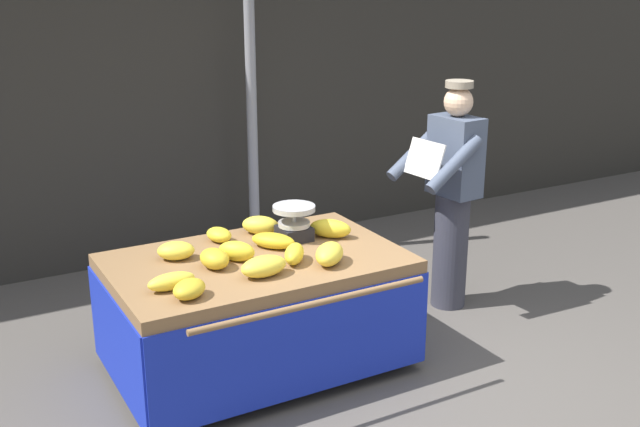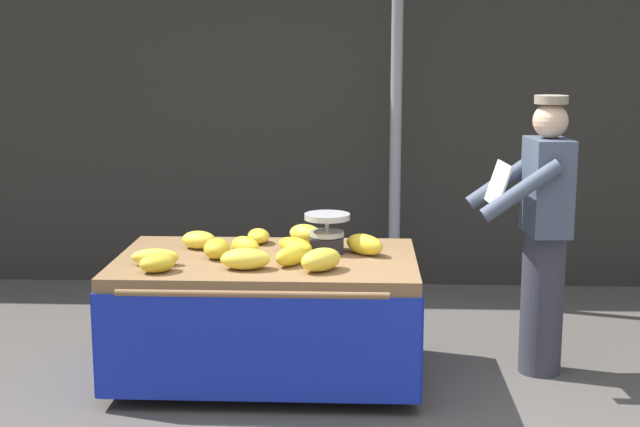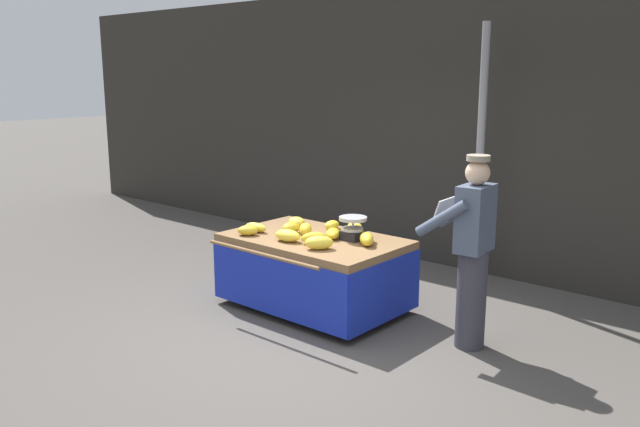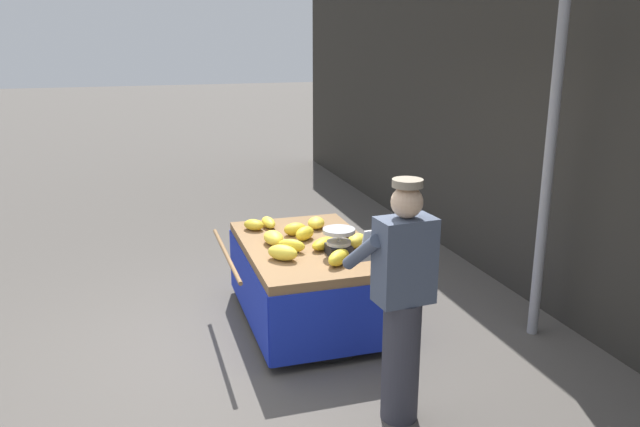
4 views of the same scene
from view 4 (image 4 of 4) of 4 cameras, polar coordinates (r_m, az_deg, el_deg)
The scene contains 18 objects.
ground_plane at distance 5.47m, azimuth -7.28°, elevation -12.67°, with size 60.00×60.00×0.00m, color #514C47.
back_wall at distance 6.18m, azimuth 22.02°, elevation 6.58°, with size 16.00×0.24×3.45m, color #2D2B26.
street_pole at distance 5.67m, azimuth 19.82°, elevation 3.40°, with size 0.09×0.09×2.93m, color gray.
banana_cart at distance 5.83m, azimuth -1.11°, elevation -4.60°, with size 1.81×1.34×0.76m.
weighing_scale at distance 5.45m, azimuth 1.71°, elevation -2.56°, with size 0.28×0.28×0.23m.
banana_bunch_0 at distance 6.21m, azimuth -0.35°, elevation -0.85°, with size 0.16×0.23×0.11m, color yellow.
banana_bunch_1 at distance 5.35m, azimuth -3.38°, elevation -3.53°, with size 0.16×0.27×0.13m, color yellow.
banana_bunch_2 at distance 6.19m, azimuth -5.98°, elevation -1.02°, with size 0.16×0.21×0.10m, color gold.
banana_bunch_3 at distance 5.94m, azimuth 2.23°, elevation -1.73°, with size 0.14×0.20×0.09m, color yellow.
banana_bunch_4 at distance 6.27m, azimuth -4.66°, elevation -0.80°, with size 0.11×0.28×0.10m, color yellow.
banana_bunch_5 at distance 5.67m, azimuth 3.32°, elevation -2.46°, with size 0.15×0.25×0.12m, color yellow.
banana_bunch_6 at distance 5.76m, azimuth -4.21°, elevation -2.20°, with size 0.17×0.28×0.12m, color yellow.
banana_bunch_7 at distance 5.55m, azimuth -2.59°, elevation -2.91°, with size 0.11×0.25×0.12m, color yellow.
banana_bunch_8 at distance 6.00m, azimuth -2.25°, elevation -1.41°, with size 0.16×0.22×0.12m, color gold.
banana_bunch_9 at distance 5.24m, azimuth 1.70°, elevation -3.98°, with size 0.13×0.28×0.12m, color yellow.
banana_bunch_10 at distance 5.86m, azimuth -1.39°, elevation -1.81°, with size 0.13×0.24×0.12m, color yellow.
banana_bunch_11 at distance 5.62m, azimuth 0.33°, elevation -2.71°, with size 0.14×0.30×0.10m, color gold.
vendor_person at distance 4.32m, azimuth 7.38°, elevation -7.81°, with size 0.60×0.55×1.71m.
Camera 4 is at (4.75, -0.74, 2.60)m, focal length 35.56 mm.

